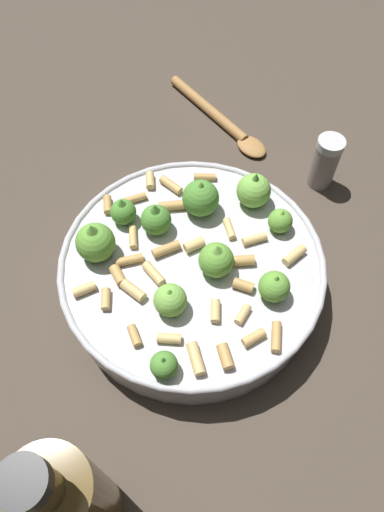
% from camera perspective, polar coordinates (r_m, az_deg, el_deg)
% --- Properties ---
extents(ground_plane, '(2.40, 2.40, 0.00)m').
position_cam_1_polar(ground_plane, '(0.60, 0.00, -3.42)').
color(ground_plane, '#42382D').
extents(cooking_pan, '(0.31, 0.31, 0.11)m').
position_cam_1_polar(cooking_pan, '(0.57, -0.05, -1.48)').
color(cooking_pan, '#B7B7BC').
rests_on(cooking_pan, ground).
extents(pepper_shaker, '(0.04, 0.04, 0.08)m').
position_cam_1_polar(pepper_shaker, '(0.69, 15.84, 10.90)').
color(pepper_shaker, gray).
rests_on(pepper_shaker, ground).
extents(olive_oil_bottle, '(0.07, 0.07, 0.22)m').
position_cam_1_polar(olive_oil_bottle, '(0.44, -14.74, -26.95)').
color(olive_oil_bottle, '#4C3814').
rests_on(olive_oil_bottle, ground).
extents(wooden_spoon, '(0.23, 0.04, 0.02)m').
position_cam_1_polar(wooden_spoon, '(0.78, 3.61, 16.11)').
color(wooden_spoon, '#9E703D').
rests_on(wooden_spoon, ground).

